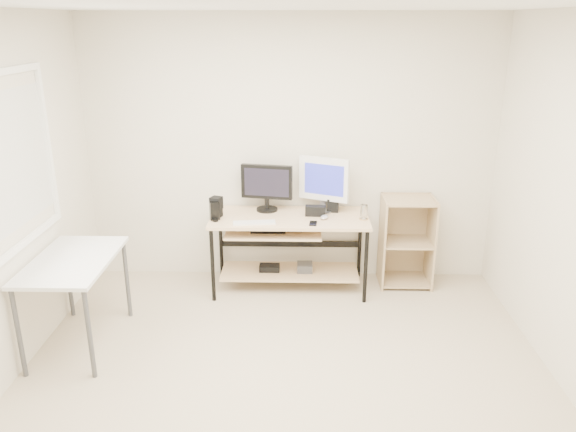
{
  "coord_description": "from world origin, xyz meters",
  "views": [
    {
      "loc": [
        0.1,
        -3.38,
        2.5
      ],
      "look_at": [
        -0.01,
        1.3,
        0.88
      ],
      "focal_mm": 35.0,
      "sensor_mm": 36.0,
      "label": 1
    }
  ],
  "objects_px": {
    "desk": "(287,237)",
    "shelf_unit": "(406,240)",
    "side_table": "(73,268)",
    "white_imac": "(324,181)",
    "audio_controller": "(215,211)",
    "black_monitor": "(267,185)"
  },
  "relations": [
    {
      "from": "side_table",
      "to": "audio_controller",
      "type": "distance_m",
      "value": 1.37
    },
    {
      "from": "shelf_unit",
      "to": "audio_controller",
      "type": "xyz_separation_m",
      "value": [
        -1.85,
        -0.27,
        0.38
      ]
    },
    {
      "from": "desk",
      "to": "white_imac",
      "type": "bearing_deg",
      "value": 24.75
    },
    {
      "from": "audio_controller",
      "to": "black_monitor",
      "type": "bearing_deg",
      "value": 8.8
    },
    {
      "from": "white_imac",
      "to": "shelf_unit",
      "type": "bearing_deg",
      "value": 23.29
    },
    {
      "from": "desk",
      "to": "shelf_unit",
      "type": "xyz_separation_m",
      "value": [
        1.18,
        0.16,
        -0.09
      ]
    },
    {
      "from": "desk",
      "to": "audio_controller",
      "type": "distance_m",
      "value": 0.74
    },
    {
      "from": "black_monitor",
      "to": "shelf_unit",
      "type": "bearing_deg",
      "value": 9.42
    },
    {
      "from": "black_monitor",
      "to": "white_imac",
      "type": "xyz_separation_m",
      "value": [
        0.55,
        -0.01,
        0.05
      ]
    },
    {
      "from": "side_table",
      "to": "white_imac",
      "type": "height_order",
      "value": "white_imac"
    },
    {
      "from": "black_monitor",
      "to": "white_imac",
      "type": "bearing_deg",
      "value": 9.06
    },
    {
      "from": "side_table",
      "to": "shelf_unit",
      "type": "relative_size",
      "value": 1.11
    },
    {
      "from": "shelf_unit",
      "to": "audio_controller",
      "type": "height_order",
      "value": "audio_controller"
    },
    {
      "from": "desk",
      "to": "black_monitor",
      "type": "bearing_deg",
      "value": 139.57
    },
    {
      "from": "desk",
      "to": "shelf_unit",
      "type": "distance_m",
      "value": 1.19
    },
    {
      "from": "black_monitor",
      "to": "audio_controller",
      "type": "distance_m",
      "value": 0.58
    },
    {
      "from": "desk",
      "to": "shelf_unit",
      "type": "bearing_deg",
      "value": 7.77
    },
    {
      "from": "shelf_unit",
      "to": "white_imac",
      "type": "relative_size",
      "value": 1.69
    },
    {
      "from": "shelf_unit",
      "to": "white_imac",
      "type": "height_order",
      "value": "white_imac"
    },
    {
      "from": "shelf_unit",
      "to": "white_imac",
      "type": "distance_m",
      "value": 1.02
    },
    {
      "from": "black_monitor",
      "to": "audio_controller",
      "type": "relative_size",
      "value": 2.89
    },
    {
      "from": "white_imac",
      "to": "side_table",
      "type": "bearing_deg",
      "value": -125.22
    }
  ]
}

